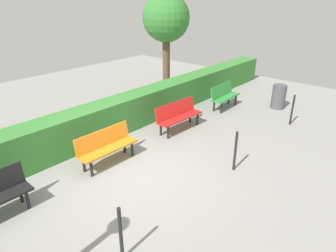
# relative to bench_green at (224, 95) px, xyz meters

# --- Properties ---
(ground_plane) EXTENTS (20.77, 20.77, 0.00)m
(ground_plane) POSITION_rel_bench_green_xyz_m (5.16, 0.76, -0.48)
(ground_plane) COLOR gray
(bench_green) EXTENTS (1.39, 0.52, 0.86)m
(bench_green) POSITION_rel_bench_green_xyz_m (0.00, 0.00, 0.00)
(bench_green) COLOR #2D8C38
(bench_green) RESTS_ON ground_plane
(bench_red) EXTENTS (1.67, 0.55, 0.86)m
(bench_red) POSITION_rel_bench_green_xyz_m (2.60, -0.03, 0.01)
(bench_red) COLOR red
(bench_red) RESTS_ON ground_plane
(bench_orange) EXTENTS (1.56, 0.47, 0.86)m
(bench_orange) POSITION_rel_bench_green_xyz_m (5.31, -0.08, 0.00)
(bench_orange) COLOR orange
(bench_orange) RESTS_ON ground_plane
(hedge_row) EXTENTS (16.77, 0.76, 1.03)m
(hedge_row) POSITION_rel_bench_green_xyz_m (3.95, -1.33, 0.04)
(hedge_row) COLOR #387F33
(hedge_row) RESTS_ON ground_plane
(tree_near) EXTENTS (1.90, 1.90, 3.93)m
(tree_near) POSITION_rel_bench_green_xyz_m (-0.29, -3.07, 2.44)
(tree_near) COLOR brown
(tree_near) RESTS_ON ground_plane
(railing_post_near) EXTENTS (0.06, 0.06, 1.00)m
(railing_post_near) POSITION_rel_bench_green_xyz_m (-0.06, 2.46, 0.02)
(railing_post_near) COLOR black
(railing_post_near) RESTS_ON ground_plane
(railing_post_mid) EXTENTS (0.06, 0.06, 1.00)m
(railing_post_mid) POSITION_rel_bench_green_xyz_m (3.52, 2.46, 0.02)
(railing_post_mid) COLOR black
(railing_post_mid) RESTS_ON ground_plane
(railing_post_far) EXTENTS (0.06, 0.06, 1.00)m
(railing_post_far) POSITION_rel_bench_green_xyz_m (7.02, 2.46, 0.02)
(railing_post_far) COLOR black
(railing_post_far) RESTS_ON ground_plane
(trash_bin) EXTENTS (0.49, 0.49, 0.87)m
(trash_bin) POSITION_rel_bench_green_xyz_m (-1.28, 1.52, -0.04)
(trash_bin) COLOR #4C4C51
(trash_bin) RESTS_ON ground_plane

